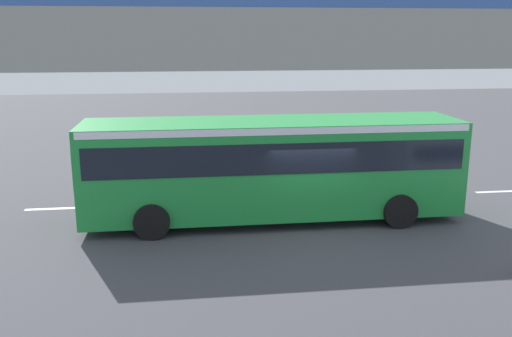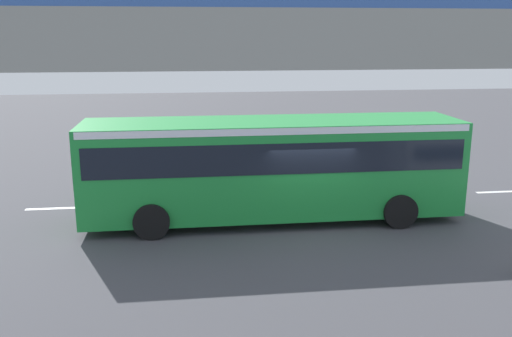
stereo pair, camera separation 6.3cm
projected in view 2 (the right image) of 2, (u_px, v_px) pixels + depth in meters
ground at (306, 224)px, 16.92m from camera, size 80.00×80.00×0.00m
city_bus at (273, 161)px, 16.96m from camera, size 11.54×2.85×3.15m
traffic_sign at (130, 146)px, 19.31m from camera, size 0.08×0.60×2.80m
lane_dash_leftmost at (502, 192)px, 20.42m from camera, size 2.00×0.20×0.01m
lane_dash_left at (399, 196)px, 19.93m from camera, size 2.00×0.20×0.01m
lane_dash_centre at (290, 200)px, 19.44m from camera, size 2.00×0.20×0.01m
lane_dash_right at (176, 204)px, 18.95m from camera, size 2.00×0.20×0.01m
lane_dash_rightmost at (56, 208)px, 18.46m from camera, size 2.00×0.20×0.01m
pedestrian_overpass at (504, 78)px, 6.16m from camera, size 28.13×2.60×7.00m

